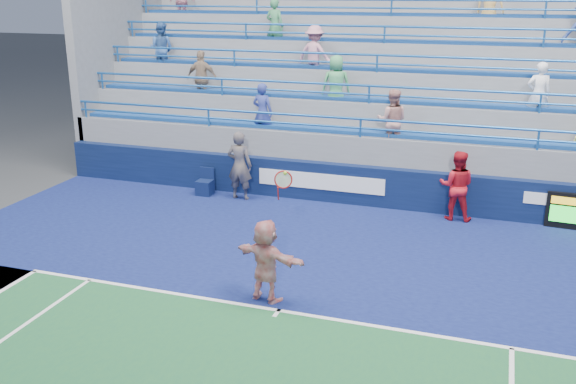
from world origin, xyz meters
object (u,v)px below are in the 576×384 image
(serve_speed_board, at_px, (575,212))
(line_judge, at_px, (240,166))
(judge_chair, at_px, (205,187))
(ball_girl, at_px, (457,186))
(tennis_player, at_px, (266,260))

(serve_speed_board, xyz_separation_m, line_judge, (-8.73, -0.38, 0.51))
(serve_speed_board, xyz_separation_m, judge_chair, (-9.83, -0.36, -0.22))
(ball_girl, bearing_deg, line_judge, 1.18)
(judge_chair, distance_m, tennis_player, 6.83)
(serve_speed_board, distance_m, judge_chair, 9.84)
(judge_chair, xyz_separation_m, line_judge, (1.10, -0.02, 0.73))
(judge_chair, bearing_deg, serve_speed_board, 2.10)
(tennis_player, xyz_separation_m, line_judge, (-2.84, 5.53, 0.16))
(ball_girl, bearing_deg, judge_chair, 0.70)
(tennis_player, distance_m, ball_girl, 6.50)
(tennis_player, bearing_deg, judge_chair, 125.38)
(serve_speed_board, relative_size, tennis_player, 0.51)
(tennis_player, xyz_separation_m, ball_girl, (3.04, 5.74, 0.09))
(judge_chair, height_order, tennis_player, tennis_player)
(serve_speed_board, bearing_deg, line_judge, -177.50)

